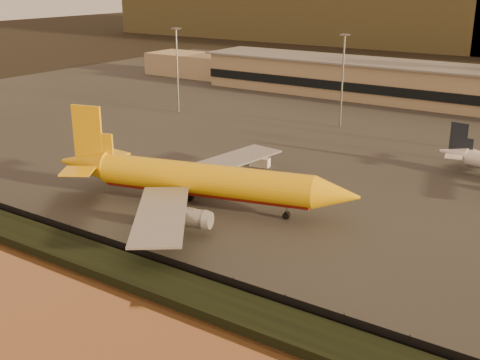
{
  "coord_description": "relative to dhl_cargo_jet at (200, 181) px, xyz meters",
  "views": [
    {
      "loc": [
        58.59,
        -71.44,
        40.57
      ],
      "look_at": [
        2.21,
        12.0,
        6.12
      ],
      "focal_mm": 45.0,
      "sensor_mm": 36.0,
      "label": 1
    }
  ],
  "objects": [
    {
      "name": "perimeter_fence",
      "position": [
        4.9,
        -22.47,
        -4.08
      ],
      "size": [
        300.0,
        0.05,
        2.2
      ],
      "primitive_type": "cube",
      "color": "black",
      "rests_on": "tarmac"
    },
    {
      "name": "gse_vehicle_yellow",
      "position": [
        5.67,
        14.2,
        -4.36
      ],
      "size": [
        3.95,
        2.68,
        1.63
      ],
      "primitive_type": "cube",
      "rotation": [
        0.0,
        0.0,
        0.32
      ],
      "color": "yellow",
      "rests_on": "tarmac"
    },
    {
      "name": "ground",
      "position": [
        4.9,
        -9.47,
        -5.38
      ],
      "size": [
        900.0,
        900.0,
        0.0
      ],
      "primitive_type": "plane",
      "color": "black",
      "rests_on": "ground"
    },
    {
      "name": "embankment",
      "position": [
        4.9,
        -26.47,
        -4.68
      ],
      "size": [
        320.0,
        7.0,
        1.4
      ],
      "primitive_type": "cube",
      "color": "black",
      "rests_on": "ground"
    },
    {
      "name": "terminal_building",
      "position": [
        -9.62,
        116.08,
        0.87
      ],
      "size": [
        202.0,
        25.0,
        12.6
      ],
      "color": "tan",
      "rests_on": "tarmac"
    },
    {
      "name": "tarmac",
      "position": [
        4.9,
        85.53,
        -5.28
      ],
      "size": [
        320.0,
        220.0,
        0.2
      ],
      "primitive_type": "cube",
      "color": "#2D2D2D",
      "rests_on": "ground"
    },
    {
      "name": "dhl_cargo_jet",
      "position": [
        0.0,
        0.0,
        0.0
      ],
      "size": [
        57.41,
        55.08,
        17.34
      ],
      "rotation": [
        0.0,
        0.0,
        0.25
      ],
      "color": "yellow",
      "rests_on": "tarmac"
    },
    {
      "name": "apron_light_masts",
      "position": [
        19.9,
        65.53,
        10.33
      ],
      "size": [
        152.2,
        12.2,
        25.4
      ],
      "color": "slate",
      "rests_on": "tarmac"
    },
    {
      "name": "gse_vehicle_white",
      "position": [
        -4.21,
        27.15,
        -4.2
      ],
      "size": [
        4.66,
        2.76,
        1.97
      ],
      "primitive_type": "cube",
      "rotation": [
        0.0,
        0.0,
        0.19
      ],
      "color": "white",
      "rests_on": "tarmac"
    }
  ]
}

